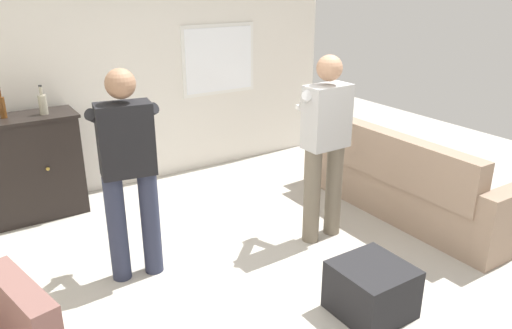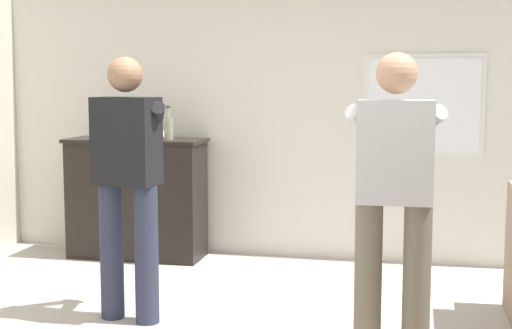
{
  "view_description": "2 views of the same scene",
  "coord_description": "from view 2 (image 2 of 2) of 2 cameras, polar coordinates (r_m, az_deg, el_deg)",
  "views": [
    {
      "loc": [
        -1.8,
        -2.75,
        2.29
      ],
      "look_at": [
        0.18,
        0.3,
        0.91
      ],
      "focal_mm": 35.0,
      "sensor_mm": 36.0,
      "label": 1
    },
    {
      "loc": [
        1.06,
        -3.44,
        1.53
      ],
      "look_at": [
        0.26,
        0.13,
        1.1
      ],
      "focal_mm": 50.0,
      "sensor_mm": 36.0,
      "label": 2
    }
  ],
  "objects": [
    {
      "name": "wall_back_with_window",
      "position": [
        6.19,
        3.0,
        5.46
      ],
      "size": [
        5.2,
        0.15,
        2.8
      ],
      "color": "silver",
      "rests_on": "ground"
    },
    {
      "name": "sideboard_cabinet",
      "position": [
        6.29,
        -9.5,
        -2.65
      ],
      "size": [
        1.19,
        0.49,
        1.04
      ],
      "color": "black",
      "rests_on": "ground"
    },
    {
      "name": "bottle_wine_green",
      "position": [
        6.08,
        -7.02,
        2.96
      ],
      "size": [
        0.08,
        0.08,
        0.29
      ],
      "color": "gray",
      "rests_on": "sideboard_cabinet"
    },
    {
      "name": "bottle_liquor_amber",
      "position": [
        6.26,
        -9.82,
        3.08
      ],
      "size": [
        0.06,
        0.06,
        0.3
      ],
      "color": "#593314",
      "rests_on": "sideboard_cabinet"
    },
    {
      "name": "person_standing_left",
      "position": [
        4.56,
        -10.18,
        -0.87
      ],
      "size": [
        0.55,
        0.5,
        1.68
      ],
      "color": "#282D42",
      "rests_on": "ground"
    },
    {
      "name": "person_standing_right",
      "position": [
        3.89,
        11.0,
        -2.17
      ],
      "size": [
        0.56,
        0.48,
        1.68
      ],
      "color": "#6B6051",
      "rests_on": "ground"
    }
  ]
}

